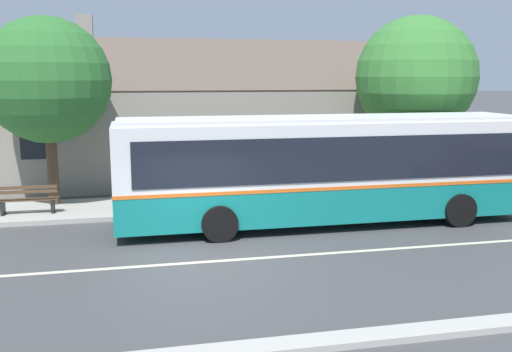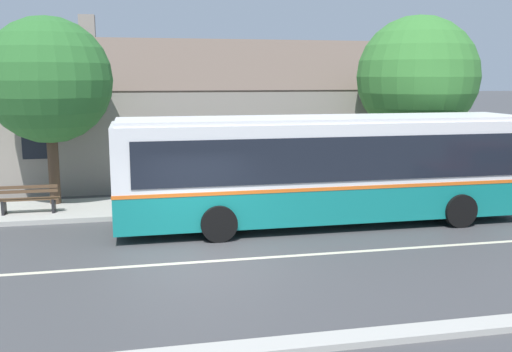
% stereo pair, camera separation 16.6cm
% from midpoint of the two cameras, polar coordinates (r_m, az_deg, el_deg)
% --- Properties ---
extents(ground_plane, '(300.00, 300.00, 0.00)m').
position_cam_midpoint_polar(ground_plane, '(14.00, -4.76, -8.54)').
color(ground_plane, '#424244').
extents(sidewalk_far, '(60.00, 3.00, 0.15)m').
position_cam_midpoint_polar(sidewalk_far, '(19.73, -6.98, -2.90)').
color(sidewalk_far, '#ADAAA3').
rests_on(sidewalk_far, ground).
extents(curb_near, '(60.00, 0.50, 0.12)m').
position_cam_midpoint_polar(curb_near, '(9.63, -1.02, -17.01)').
color(curb_near, '#ADAAA3').
rests_on(curb_near, ground).
extents(lane_divider_stripe, '(60.00, 0.16, 0.01)m').
position_cam_midpoint_polar(lane_divider_stripe, '(14.00, -4.76, -8.52)').
color(lane_divider_stripe, beige).
rests_on(lane_divider_stripe, ground).
extents(community_building, '(21.03, 9.38, 7.16)m').
position_cam_midpoint_polar(community_building, '(26.85, -3.97, 4.82)').
color(community_building, gray).
rests_on(community_building, ground).
extents(transit_bus, '(12.47, 2.82, 3.25)m').
position_cam_midpoint_polar(transit_bus, '(17.24, 7.18, 0.90)').
color(transit_bus, '#147F7A').
rests_on(transit_bus, ground).
extents(bench_by_building, '(1.87, 0.51, 0.94)m').
position_cam_midpoint_polar(bench_by_building, '(19.34, -21.59, -2.26)').
color(bench_by_building, brown).
rests_on(bench_by_building, sidewalk_far).
extents(street_tree_primary, '(4.57, 4.57, 6.70)m').
position_cam_midpoint_polar(street_tree_primary, '(22.69, 16.03, 9.48)').
color(street_tree_primary, '#4C3828').
rests_on(street_tree_primary, ground).
extents(street_tree_secondary, '(4.16, 4.16, 6.39)m').
position_cam_midpoint_polar(street_tree_secondary, '(20.32, -19.90, 8.56)').
color(street_tree_secondary, '#4C3828').
rests_on(street_tree_secondary, ground).
extents(bus_stop_sign, '(0.36, 0.07, 2.40)m').
position_cam_midpoint_polar(bus_stop_sign, '(21.90, 21.04, 1.94)').
color(bus_stop_sign, gray).
rests_on(bus_stop_sign, sidewalk_far).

